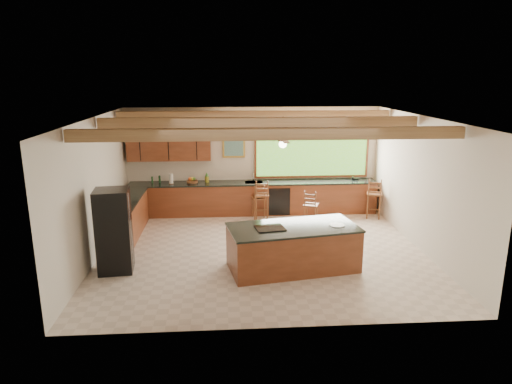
{
  "coord_description": "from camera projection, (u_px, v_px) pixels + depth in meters",
  "views": [
    {
      "loc": [
        -0.81,
        -9.65,
        3.89
      ],
      "look_at": [
        -0.08,
        0.8,
        1.18
      ],
      "focal_mm": 32.0,
      "sensor_mm": 36.0,
      "label": 1
    }
  ],
  "objects": [
    {
      "name": "refrigerator",
      "position": [
        114.0,
        231.0,
        9.11
      ],
      "size": [
        0.73,
        0.71,
        1.7
      ],
      "rotation": [
        0.0,
        0.0,
        0.1
      ],
      "color": "black",
      "rests_on": "ground"
    },
    {
      "name": "ground",
      "position": [
        262.0,
        251.0,
        10.35
      ],
      "size": [
        7.2,
        7.2,
        0.0
      ],
      "primitive_type": "plane",
      "color": "beige",
      "rests_on": "ground"
    },
    {
      "name": "bar_stool_c",
      "position": [
        311.0,
        206.0,
        11.79
      ],
      "size": [
        0.47,
        0.47,
        0.99
      ],
      "rotation": [
        0.0,
        0.0,
        -0.4
      ],
      "color": "brown",
      "rests_on": "ground"
    },
    {
      "name": "bar_stool_b",
      "position": [
        262.0,
        196.0,
        12.51
      ],
      "size": [
        0.4,
        0.4,
        1.1
      ],
      "rotation": [
        0.0,
        0.0,
        -0.02
      ],
      "color": "brown",
      "rests_on": "ground"
    },
    {
      "name": "bar_stool_d",
      "position": [
        375.0,
        195.0,
        12.54
      ],
      "size": [
        0.51,
        0.51,
        1.14
      ],
      "rotation": [
        0.0,
        0.0,
        -0.31
      ],
      "color": "brown",
      "rests_on": "ground"
    },
    {
      "name": "counter_run",
      "position": [
        225.0,
        202.0,
        12.61
      ],
      "size": [
        7.12,
        3.1,
        1.22
      ],
      "color": "brown",
      "rests_on": "ground"
    },
    {
      "name": "island",
      "position": [
        293.0,
        247.0,
        9.32
      ],
      "size": [
        2.77,
        1.65,
        0.92
      ],
      "rotation": [
        0.0,
        0.0,
        0.17
      ],
      "color": "brown",
      "rests_on": "ground"
    },
    {
      "name": "bar_stool_a",
      "position": [
        259.0,
        199.0,
        12.53
      ],
      "size": [
        0.39,
        0.39,
        0.96
      ],
      "rotation": [
        0.0,
        0.0,
        0.14
      ],
      "color": "brown",
      "rests_on": "ground"
    },
    {
      "name": "room_shell",
      "position": [
        253.0,
        150.0,
        10.41
      ],
      "size": [
        7.27,
        6.54,
        3.02
      ],
      "color": "beige",
      "rests_on": "ground"
    }
  ]
}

